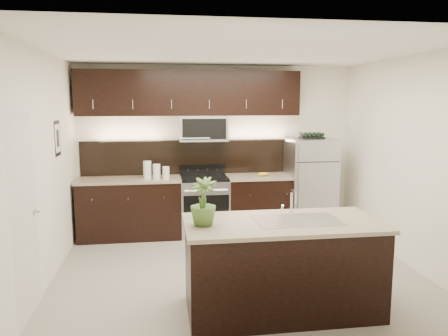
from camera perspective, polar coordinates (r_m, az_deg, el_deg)
The scene contains 12 objects.
ground at distance 5.61m, azimuth 1.83°, elevation -13.53°, with size 4.50×4.50×0.00m, color gray.
room_walls at distance 5.15m, azimuth 0.77°, elevation 3.96°, with size 4.52×4.02×2.71m.
counter_run at distance 7.01m, azimuth -4.26°, elevation -4.96°, with size 3.51×0.65×0.94m.
upper_fixtures at distance 6.97m, azimuth -4.28°, elevation 8.81°, with size 3.49×0.40×1.66m.
island at distance 4.56m, azimuth 7.56°, elevation -12.58°, with size 1.96×0.96×0.94m.
sink_faucet at distance 4.46m, azimuth 9.52°, elevation -6.56°, with size 0.84×0.50×0.28m.
refrigerator at distance 7.28m, azimuth 11.19°, elevation -2.22°, with size 0.74×0.67×1.53m, color #B2B2B7.
wine_rack at distance 7.18m, azimuth 11.38°, elevation 4.14°, with size 0.38×0.23×0.09m.
plant at distance 4.19m, azimuth -2.74°, elevation -4.42°, with size 0.26×0.26×0.46m, color #3D5E25.
canisters at distance 6.80m, azimuth -9.08°, elevation -0.39°, with size 0.40×0.21×0.27m.
french_press at distance 7.15m, azimuth 8.83°, elevation -0.02°, with size 0.11×0.11×0.31m.
bananas at distance 6.99m, azimuth 4.71°, elevation -0.83°, with size 0.19×0.15×0.06m, color gold.
Camera 1 is at (-0.91, -5.11, 2.11)m, focal length 35.00 mm.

